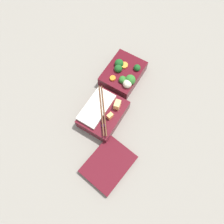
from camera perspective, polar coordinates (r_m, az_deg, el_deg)
ground_plane at (r=0.86m, az=0.82°, el=3.91°), size 3.00×3.00×0.00m
bento_tray_vegetable at (r=0.88m, az=3.01°, el=9.91°), size 0.17×0.13×0.08m
bento_tray_rice at (r=0.80m, az=-2.43°, el=-0.34°), size 0.17×0.13×0.08m
bento_lid at (r=0.77m, az=-0.95°, el=-13.51°), size 0.18×0.15×0.02m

